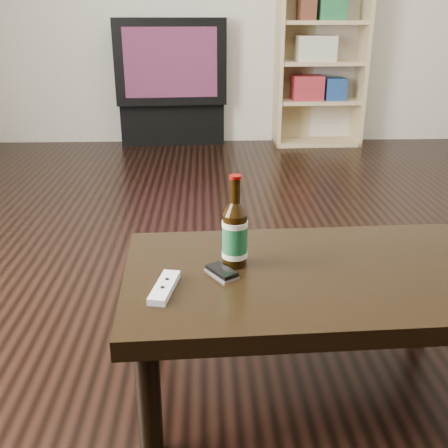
{
  "coord_description": "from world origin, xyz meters",
  "views": [
    {
      "loc": [
        -0.48,
        -1.65,
        1.05
      ],
      "look_at": [
        -0.43,
        -0.32,
        0.52
      ],
      "focal_mm": 42.0,
      "sensor_mm": 36.0,
      "label": 1
    }
  ],
  "objects_px": {
    "tv": "(170,60)",
    "coffee_table": "(313,287)",
    "bookshelf": "(319,59)",
    "phone": "(222,272)",
    "tv_stand": "(172,121)",
    "remote": "(164,287)",
    "beer_bottle": "(235,234)"
  },
  "relations": [
    {
      "from": "beer_bottle",
      "to": "phone",
      "type": "relative_size",
      "value": 2.42
    },
    {
      "from": "coffee_table",
      "to": "beer_bottle",
      "type": "distance_m",
      "value": 0.27
    },
    {
      "from": "coffee_table",
      "to": "tv",
      "type": "bearing_deg",
      "value": 99.73
    },
    {
      "from": "bookshelf",
      "to": "remote",
      "type": "distance_m",
      "value": 3.54
    },
    {
      "from": "tv",
      "to": "phone",
      "type": "distance_m",
      "value": 3.45
    },
    {
      "from": "coffee_table",
      "to": "remote",
      "type": "bearing_deg",
      "value": -165.98
    },
    {
      "from": "bookshelf",
      "to": "beer_bottle",
      "type": "height_order",
      "value": "bookshelf"
    },
    {
      "from": "bookshelf",
      "to": "tv",
      "type": "bearing_deg",
      "value": 171.83
    },
    {
      "from": "bookshelf",
      "to": "beer_bottle",
      "type": "xyz_separation_m",
      "value": [
        -0.88,
        -3.21,
        -0.23
      ]
    },
    {
      "from": "tv_stand",
      "to": "bookshelf",
      "type": "bearing_deg",
      "value": -11.09
    },
    {
      "from": "coffee_table",
      "to": "beer_bottle",
      "type": "relative_size",
      "value": 4.09
    },
    {
      "from": "beer_bottle",
      "to": "remote",
      "type": "bearing_deg",
      "value": -142.46
    },
    {
      "from": "tv_stand",
      "to": "phone",
      "type": "bearing_deg",
      "value": -88.69
    },
    {
      "from": "beer_bottle",
      "to": "bookshelf",
      "type": "bearing_deg",
      "value": 74.63
    },
    {
      "from": "tv_stand",
      "to": "remote",
      "type": "height_order",
      "value": "remote"
    },
    {
      "from": "tv_stand",
      "to": "phone",
      "type": "xyz_separation_m",
      "value": [
        0.33,
        -3.43,
        0.22
      ]
    },
    {
      "from": "bookshelf",
      "to": "beer_bottle",
      "type": "bearing_deg",
      "value": -106.68
    },
    {
      "from": "tv",
      "to": "coffee_table",
      "type": "relative_size",
      "value": 0.88
    },
    {
      "from": "tv_stand",
      "to": "remote",
      "type": "relative_size",
      "value": 5.23
    },
    {
      "from": "bookshelf",
      "to": "phone",
      "type": "xyz_separation_m",
      "value": [
        -0.92,
        -3.27,
        -0.31
      ]
    },
    {
      "from": "tv_stand",
      "to": "tv",
      "type": "xyz_separation_m",
      "value": [
        0.0,
        -0.0,
        0.52
      ]
    },
    {
      "from": "tv",
      "to": "beer_bottle",
      "type": "height_order",
      "value": "tv"
    },
    {
      "from": "coffee_table",
      "to": "beer_bottle",
      "type": "height_order",
      "value": "beer_bottle"
    },
    {
      "from": "beer_bottle",
      "to": "tv_stand",
      "type": "bearing_deg",
      "value": 96.21
    },
    {
      "from": "tv_stand",
      "to": "beer_bottle",
      "type": "distance_m",
      "value": 3.4
    },
    {
      "from": "phone",
      "to": "remote",
      "type": "xyz_separation_m",
      "value": [
        -0.15,
        -0.08,
        0.0
      ]
    },
    {
      "from": "bookshelf",
      "to": "tv_stand",
      "type": "bearing_deg",
      "value": 171.77
    },
    {
      "from": "tv",
      "to": "phone",
      "type": "height_order",
      "value": "tv"
    },
    {
      "from": "coffee_table",
      "to": "remote",
      "type": "xyz_separation_m",
      "value": [
        -0.41,
        -0.1,
        0.06
      ]
    },
    {
      "from": "tv",
      "to": "remote",
      "type": "height_order",
      "value": "tv"
    },
    {
      "from": "tv",
      "to": "phone",
      "type": "bearing_deg",
      "value": -88.69
    },
    {
      "from": "tv",
      "to": "coffee_table",
      "type": "bearing_deg",
      "value": -84.43
    }
  ]
}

